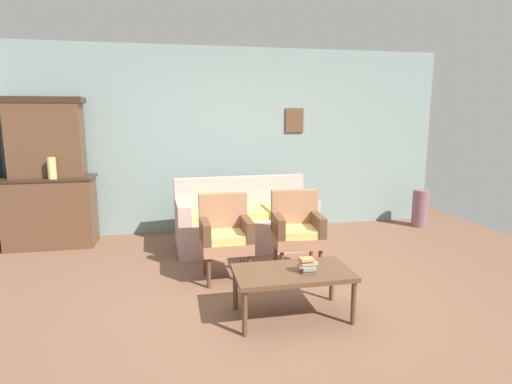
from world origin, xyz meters
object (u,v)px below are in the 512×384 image
(floral_couch, at_px, (245,222))
(book_stack_on_table, at_px, (308,265))
(side_cabinet, at_px, (51,212))
(armchair_by_doorway, at_px, (297,228))
(vase_on_cabinet, at_px, (52,168))
(floor_vase_by_wall, at_px, (420,208))
(coffee_table, at_px, (292,275))
(armchair_near_cabinet, at_px, (225,233))

(floral_couch, height_order, book_stack_on_table, floral_couch)
(side_cabinet, xyz_separation_m, armchair_by_doorway, (2.92, -1.56, 0.03))
(vase_on_cabinet, height_order, book_stack_on_table, vase_on_cabinet)
(floor_vase_by_wall, bearing_deg, vase_on_cabinet, -179.06)
(floral_couch, relative_size, coffee_table, 1.82)
(coffee_table, bearing_deg, floral_couch, 91.43)
(side_cabinet, distance_m, coffee_table, 3.65)
(coffee_table, bearing_deg, armchair_near_cabinet, 114.09)
(floral_couch, bearing_deg, armchair_near_cabinet, -110.57)
(armchair_by_doorway, relative_size, floor_vase_by_wall, 1.56)
(vase_on_cabinet, distance_m, armchair_by_doorway, 3.18)
(book_stack_on_table, bearing_deg, armchair_near_cabinet, 117.91)
(side_cabinet, distance_m, vase_on_cabinet, 0.64)
(vase_on_cabinet, bearing_deg, armchair_near_cabinet, -34.86)
(book_stack_on_table, bearing_deg, floral_couch, 94.45)
(floral_couch, relative_size, armchair_by_doorway, 2.02)
(book_stack_on_table, bearing_deg, floor_vase_by_wall, 43.18)
(side_cabinet, distance_m, armchair_by_doorway, 3.31)
(armchair_near_cabinet, height_order, coffee_table, armchair_near_cabinet)
(floral_couch, xyz_separation_m, coffee_table, (0.05, -2.06, 0.05))
(armchair_by_doorway, bearing_deg, armchair_near_cabinet, -177.62)
(side_cabinet, distance_m, book_stack_on_table, 3.77)
(side_cabinet, distance_m, floral_couch, 2.58)
(coffee_table, xyz_separation_m, floor_vase_by_wall, (2.83, 2.49, -0.09))
(coffee_table, distance_m, book_stack_on_table, 0.17)
(floral_couch, xyz_separation_m, floor_vase_by_wall, (2.88, 0.44, -0.04))
(armchair_by_doorway, xyz_separation_m, floor_vase_by_wall, (2.48, 1.46, -0.21))
(floral_couch, height_order, floor_vase_by_wall, floral_couch)
(floral_couch, bearing_deg, book_stack_on_table, -85.55)
(armchair_near_cabinet, bearing_deg, side_cabinet, 143.15)
(vase_on_cabinet, distance_m, armchair_near_cabinet, 2.52)
(armchair_by_doorway, height_order, floor_vase_by_wall, armchair_by_doorway)
(vase_on_cabinet, xyz_separation_m, armchair_by_doorway, (2.82, -1.37, -0.57))
(side_cabinet, bearing_deg, armchair_near_cabinet, -36.85)
(coffee_table, height_order, floor_vase_by_wall, floor_vase_by_wall)
(vase_on_cabinet, distance_m, floor_vase_by_wall, 5.35)
(coffee_table, bearing_deg, side_cabinet, 134.76)
(coffee_table, bearing_deg, floor_vase_by_wall, 41.37)
(side_cabinet, xyz_separation_m, vase_on_cabinet, (0.11, -0.19, 0.60))
(coffee_table, distance_m, floor_vase_by_wall, 3.77)
(vase_on_cabinet, height_order, floor_vase_by_wall, vase_on_cabinet)
(vase_on_cabinet, relative_size, coffee_table, 0.28)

